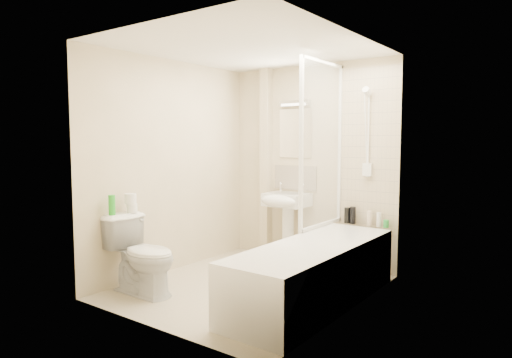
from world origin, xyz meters
The scene contains 25 objects.
floor centered at (0.00, 0.00, 0.00)m, with size 2.50×2.50×0.00m, color beige.
wall_back centered at (0.00, 1.25, 1.20)m, with size 2.20×0.02×2.40m, color beige.
wall_left centered at (-1.10, 0.00, 1.20)m, with size 0.02×2.50×2.40m, color beige.
wall_right centered at (1.10, 0.00, 1.20)m, with size 0.02×2.50×2.40m, color beige.
ceiling centered at (0.00, 0.00, 2.40)m, with size 2.20×2.50×0.02m, color white.
tile_back centered at (0.75, 1.24, 1.42)m, with size 0.70×0.01×1.75m, color beige.
tile_right centered at (1.09, 0.00, 1.42)m, with size 0.01×2.10×1.75m, color beige.
pipe_boxing centered at (-0.62, 1.19, 1.20)m, with size 0.12×0.12×2.40m, color beige.
splashback centered at (-0.21, 1.24, 1.03)m, with size 0.60×0.01×0.30m, color beige.
mirror centered at (-0.21, 1.24, 1.58)m, with size 0.46×0.01×0.60m, color white.
strip_light centered at (-0.21, 1.22, 1.95)m, with size 0.42×0.07×0.07m, color silver.
bathtub centered at (0.75, 0.00, 0.29)m, with size 0.70×2.10×0.55m.
shower_screen centered at (0.40, 0.80, 1.45)m, with size 0.04×0.92×1.80m.
shower_fixture centered at (0.75, 1.19, 1.55)m, with size 0.10×0.16×0.99m.
pedestal_sink centered at (-0.21, 1.01, 0.68)m, with size 0.50×0.47×0.97m.
bottle_black_a centered at (0.54, 1.16, 0.64)m, with size 0.07×0.07×0.18m, color black.
bottle_white_a centered at (0.54, 1.16, 0.63)m, with size 0.06×0.06×0.17m, color white.
bottle_black_b centered at (0.61, 1.16, 0.65)m, with size 0.07×0.07×0.19m, color black.
bottle_cream centered at (0.81, 1.16, 0.63)m, with size 0.06×0.06×0.16m, color beige.
bottle_white_b centered at (0.92, 1.16, 0.63)m, with size 0.05×0.05×0.16m, color white.
bottle_green centered at (1.00, 1.16, 0.59)m, with size 0.06×0.06×0.09m, color green.
toilet centered at (-0.72, -0.76, 0.38)m, with size 0.75×0.43×0.77m, color white.
toilet_roll_lower centered at (-0.97, -0.67, 0.81)m, with size 0.11×0.11×0.09m, color white.
toilet_roll_upper centered at (-0.98, -0.69, 0.91)m, with size 0.12×0.12×0.10m, color white.
green_bottle centered at (-1.00, -0.89, 0.87)m, with size 0.06×0.06×0.20m, color green.
Camera 1 is at (2.75, -3.62, 1.51)m, focal length 32.00 mm.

